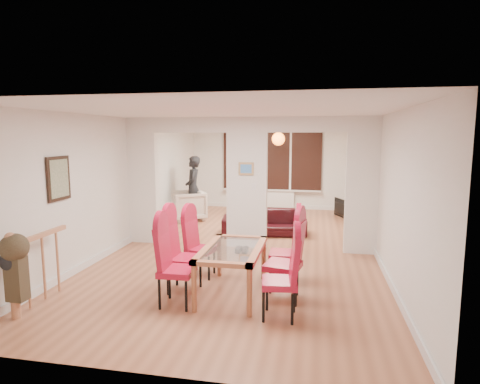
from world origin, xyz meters
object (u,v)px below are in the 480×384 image
(dining_chair_rc, at_px, (284,249))
(dining_chair_la, at_px, (177,265))
(dining_chair_rb, at_px, (283,259))
(sofa, at_px, (264,222))
(armchair, at_px, (188,206))
(coffee_table, at_px, (269,215))
(dining_chair_ra, at_px, (279,276))
(bottle, at_px, (261,207))
(dining_chair_lc, at_px, (201,245))
(dining_chair_lb, at_px, (184,253))
(bowl, at_px, (270,211))
(television, at_px, (339,209))
(person, at_px, (193,188))
(dining_table, at_px, (232,271))

(dining_chair_rc, bearing_deg, dining_chair_la, -142.51)
(dining_chair_rb, relative_size, sofa, 0.61)
(dining_chair_rb, relative_size, armchair, 1.33)
(dining_chair_rb, relative_size, coffee_table, 1.19)
(dining_chair_ra, relative_size, bottle, 4.00)
(dining_chair_lc, bearing_deg, dining_chair_rb, -14.46)
(dining_chair_lb, bearing_deg, sofa, 82.01)
(dining_chair_rb, bearing_deg, dining_chair_lc, 164.09)
(dining_chair_rc, xyz_separation_m, bottle, (-0.99, 4.54, -0.19))
(dining_chair_rc, bearing_deg, sofa, 102.01)
(dining_chair_la, bearing_deg, dining_chair_rc, 36.40)
(dining_chair_lb, height_order, dining_chair_ra, dining_chair_lb)
(dining_chair_rb, bearing_deg, armchair, 132.76)
(dining_chair_la, bearing_deg, bowl, 82.19)
(dining_chair_rb, relative_size, television, 1.33)
(bottle, bearing_deg, dining_chair_rc, -77.73)
(dining_chair_ra, bearing_deg, coffee_table, 91.21)
(bottle, bearing_deg, dining_chair_lb, -94.52)
(dining_chair_la, height_order, dining_chair_rc, dining_chair_la)
(dining_chair_la, distance_m, dining_chair_rb, 1.43)
(television, bearing_deg, bottle, 84.80)
(person, bearing_deg, bottle, 83.22)
(dining_chair_lb, xyz_separation_m, sofa, (0.69, 3.62, -0.28))
(dining_chair_lb, distance_m, dining_chair_rb, 1.42)
(dining_table, height_order, dining_chair_lc, dining_chair_lc)
(dining_chair_ra, height_order, dining_chair_rc, dining_chair_rc)
(dining_chair_ra, relative_size, coffee_table, 1.10)
(dining_chair_rb, height_order, television, dining_chair_rb)
(dining_table, bearing_deg, coffee_table, 90.96)
(sofa, distance_m, armchair, 2.47)
(person, bearing_deg, bowl, 83.40)
(sofa, bearing_deg, dining_chair_rb, -85.91)
(dining_chair_lb, xyz_separation_m, coffee_table, (0.62, 5.21, -0.45))
(dining_chair_lb, bearing_deg, coffee_table, 86.06)
(dining_chair_rc, distance_m, television, 5.40)
(dining_chair_rc, xyz_separation_m, person, (-2.78, 4.28, 0.31))
(bowl, bearing_deg, person, -171.61)
(dining_chair_rb, bearing_deg, bottle, 112.43)
(dining_chair_lb, xyz_separation_m, person, (-1.39, 4.85, 0.29))
(dining_chair_rb, xyz_separation_m, bottle, (-1.02, 5.16, -0.22))
(dining_chair_ra, bearing_deg, armchair, 112.11)
(dining_table, height_order, dining_chair_lb, dining_chair_lb)
(dining_chair_la, xyz_separation_m, bowl, (0.58, 5.63, -0.31))
(person, bearing_deg, dining_chair_lb, 0.96)
(dining_chair_la, distance_m, bowl, 5.67)
(dining_chair_rb, bearing_deg, coffee_table, 109.96)
(dining_chair_ra, distance_m, bottle, 5.80)
(dining_chair_ra, relative_size, bowl, 5.36)
(dining_table, distance_m, dining_chair_lc, 0.90)
(armchair, distance_m, television, 4.15)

